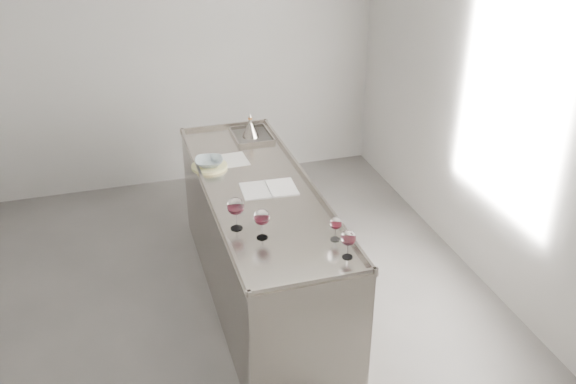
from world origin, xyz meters
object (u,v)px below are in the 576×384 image
object	(u,v)px
wine_glass_middle	(262,218)
ceramic_bowl	(209,162)
wine_glass_left	(236,207)
wine_glass_right	(348,239)
wine_glass_small	(336,224)
notebook	(269,189)
wine_funnel	(250,129)
counter	(260,244)

from	to	relation	value
wine_glass_middle	ceramic_bowl	size ratio (longest dim) A/B	0.95
wine_glass_left	wine_glass_right	distance (m)	0.75
wine_glass_left	wine_glass_small	distance (m)	0.63
wine_glass_middle	notebook	distance (m)	0.65
wine_funnel	notebook	bearing A→B (deg)	-96.34
ceramic_bowl	wine_glass_small	bearing A→B (deg)	-65.91
wine_glass_middle	notebook	size ratio (longest dim) A/B	0.50
wine_glass_small	wine_funnel	world-z (taller)	wine_funnel
notebook	ceramic_bowl	bearing A→B (deg)	128.34
notebook	ceramic_bowl	world-z (taller)	ceramic_bowl
wine_glass_middle	wine_funnel	distance (m)	1.60
wine_glass_middle	wine_funnel	xyz separation A→B (m)	(0.31, 1.57, -0.08)
wine_glass_left	notebook	bearing A→B (deg)	53.32
wine_glass_small	wine_funnel	size ratio (longest dim) A/B	0.73
wine_glass_left	wine_glass_middle	size ratio (longest dim) A/B	1.09
wine_glass_middle	notebook	xyz separation A→B (m)	(0.21, 0.60, -0.14)
wine_glass_left	ceramic_bowl	xyz separation A→B (m)	(0.00, 0.93, -0.11)
wine_glass_small	notebook	distance (m)	0.79
wine_glass_left	ceramic_bowl	world-z (taller)	wine_glass_left
counter	wine_funnel	world-z (taller)	wine_funnel
notebook	ceramic_bowl	size ratio (longest dim) A/B	1.90
wine_glass_right	notebook	bearing A→B (deg)	102.72
wine_funnel	counter	bearing A→B (deg)	-100.24
wine_glass_small	wine_funnel	distance (m)	1.72
wine_glass_left	wine_funnel	xyz separation A→B (m)	(0.44, 1.41, -0.09)
wine_glass_left	notebook	size ratio (longest dim) A/B	0.55
notebook	wine_glass_left	bearing A→B (deg)	-123.36
notebook	wine_glass_small	bearing A→B (deg)	-70.69
counter	notebook	world-z (taller)	counter
wine_glass_small	notebook	bearing A→B (deg)	105.99
ceramic_bowl	notebook	bearing A→B (deg)	-54.98
counter	wine_glass_middle	size ratio (longest dim) A/B	12.18
counter	notebook	distance (m)	0.48
wine_glass_right	wine_funnel	size ratio (longest dim) A/B	0.85
wine_glass_small	wine_glass_left	bearing A→B (deg)	151.01
counter	wine_funnel	xyz separation A→B (m)	(0.17, 0.92, 0.53)
counter	wine_glass_small	xyz separation A→B (m)	(0.27, -0.80, 0.58)
counter	ceramic_bowl	bearing A→B (deg)	122.53
wine_glass_right	wine_glass_small	world-z (taller)	wine_glass_right
notebook	wine_glass_right	bearing A→B (deg)	-73.95
counter	wine_funnel	bearing A→B (deg)	79.76
wine_glass_middle	counter	bearing A→B (deg)	77.09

